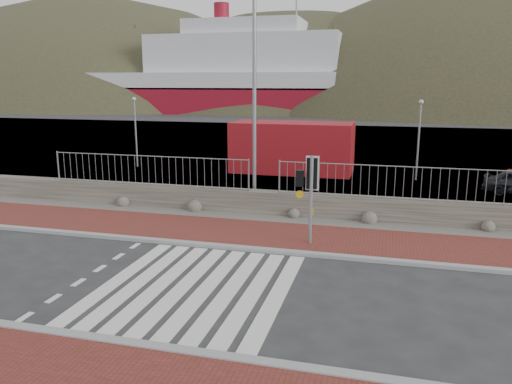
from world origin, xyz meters
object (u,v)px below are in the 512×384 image
(ferry, at_px, (207,79))
(streetlight, at_px, (258,85))
(shipping_container, at_px, (292,147))
(traffic_signal_far, at_px, (310,181))

(ferry, height_order, streetlight, ferry)
(ferry, bearing_deg, streetlight, -67.98)
(ferry, height_order, shipping_container, ferry)
(traffic_signal_far, distance_m, shipping_container, 12.91)
(ferry, relative_size, traffic_signal_far, 17.64)
(streetlight, height_order, shipping_container, streetlight)
(ferry, height_order, traffic_signal_far, ferry)
(shipping_container, bearing_deg, streetlight, -87.93)
(traffic_signal_far, xyz_separation_m, shipping_container, (-2.93, 12.56, -0.66))
(streetlight, bearing_deg, traffic_signal_far, -75.74)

